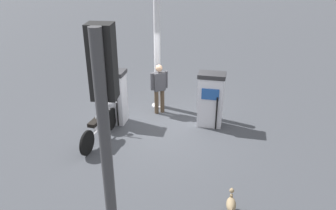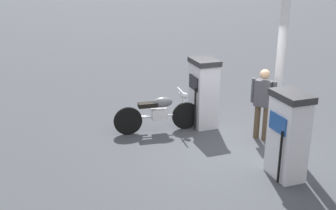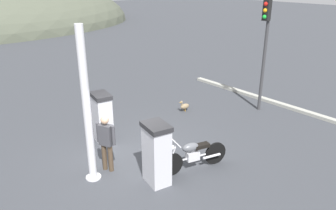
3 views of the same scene
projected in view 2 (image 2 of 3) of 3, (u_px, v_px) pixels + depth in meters
The scene contains 6 objects.
ground_plane at pixel (229, 149), 8.94m from camera, with size 120.00×120.00×0.00m, color #383A3F.
fuel_pump_near at pixel (204, 92), 9.95m from camera, with size 0.67×0.82×1.64m.
fuel_pump_far at pixel (288, 135), 7.57m from camera, with size 0.63×0.83×1.63m.
motorcycle_near_pump at pixel (159, 112), 9.71m from camera, with size 1.99×0.73×0.97m.
attendant_person at pixel (263, 100), 9.16m from camera, with size 0.34×0.55×1.60m.
canopy_support_pole at pixel (281, 51), 9.13m from camera, with size 0.40×0.40×3.99m.
Camera 2 is at (4.91, 6.60, 3.84)m, focal length 45.10 mm.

